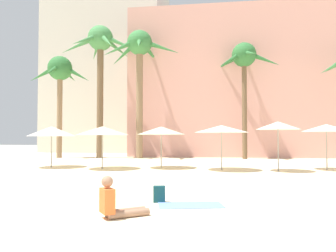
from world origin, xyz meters
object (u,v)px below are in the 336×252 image
object	(u,v)px
cafe_umbrella_4	(278,126)
cafe_umbrella_5	(326,128)
cafe_umbrella_0	(221,129)
person_far_left	(116,203)
backpack	(159,194)
palm_tree_center	(101,50)
palm_tree_far_right	(244,62)
palm_tree_far_left	(60,75)
beach_towel	(191,205)
cafe_umbrella_3	(161,131)
palm_tree_left	(140,55)
cafe_umbrella_1	(52,131)
cafe_umbrella_2	(102,131)

from	to	relation	value
cafe_umbrella_4	cafe_umbrella_5	world-z (taller)	cafe_umbrella_4
cafe_umbrella_0	person_far_left	bearing A→B (deg)	-102.91
backpack	cafe_umbrella_4	bearing A→B (deg)	-40.12
palm_tree_center	cafe_umbrella_4	xyz separation A→B (m)	(12.25, -8.80, -6.48)
palm_tree_far_right	palm_tree_far_left	bearing A→B (deg)	-177.51
cafe_umbrella_5	backpack	bearing A→B (deg)	-126.83
palm_tree_center	beach_towel	bearing A→B (deg)	-64.06
cafe_umbrella_3	cafe_umbrella_4	bearing A→B (deg)	-8.52
cafe_umbrella_4	person_far_left	world-z (taller)	cafe_umbrella_4
palm_tree_left	palm_tree_center	bearing A→B (deg)	-179.51
cafe_umbrella_1	palm_tree_left	bearing A→B (deg)	69.90
person_far_left	cafe_umbrella_4	bearing A→B (deg)	27.25
beach_towel	person_far_left	size ratio (longest dim) A/B	1.54
palm_tree_center	cafe_umbrella_2	bearing A→B (deg)	-69.69
palm_tree_far_left	cafe_umbrella_0	world-z (taller)	palm_tree_far_left
backpack	person_far_left	bearing A→B (deg)	148.83
palm_tree_far_left	palm_tree_left	size ratio (longest dim) A/B	0.81
person_far_left	cafe_umbrella_3	bearing A→B (deg)	58.21
cafe_umbrella_3	backpack	bearing A→B (deg)	-81.20
palm_tree_left	person_far_left	world-z (taller)	palm_tree_left
cafe_umbrella_1	cafe_umbrella_4	size ratio (longest dim) A/B	1.08
cafe_umbrella_3	backpack	distance (m)	9.66
cafe_umbrella_5	palm_tree_left	bearing A→B (deg)	145.94
cafe_umbrella_1	cafe_umbrella_2	bearing A→B (deg)	-8.94
palm_tree_far_left	cafe_umbrella_1	bearing A→B (deg)	-66.64
cafe_umbrella_1	backpack	xyz separation A→B (m)	(7.55, -8.92, -1.79)
cafe_umbrella_1	backpack	bearing A→B (deg)	-49.74
cafe_umbrella_3	cafe_umbrella_4	world-z (taller)	cafe_umbrella_4
cafe_umbrella_5	cafe_umbrella_3	bearing A→B (deg)	-179.31
palm_tree_far_right	cafe_umbrella_0	distance (m)	10.59
palm_tree_far_right	cafe_umbrella_5	xyz separation A→B (m)	(3.38, -8.09, -5.33)
palm_tree_far_left	palm_tree_left	bearing A→B (deg)	3.36
palm_tree_far_right	person_far_left	distance (m)	21.06
palm_tree_far_left	cafe_umbrella_2	distance (m)	11.73
palm_tree_far_left	beach_towel	bearing A→B (deg)	-55.49
backpack	palm_tree_far_left	bearing A→B (deg)	21.01
palm_tree_far_left	cafe_umbrella_0	xyz separation A→B (m)	(12.79, -8.27, -4.66)
palm_tree_left	cafe_umbrella_1	distance (m)	10.88
palm_tree_center	cafe_umbrella_1	bearing A→B (deg)	-88.84
beach_towel	backpack	xyz separation A→B (m)	(-0.83, 0.30, 0.19)
palm_tree_far_left	cafe_umbrella_4	size ratio (longest dim) A/B	3.39
palm_tree_far_left	beach_towel	size ratio (longest dim) A/B	5.24
cafe_umbrella_2	backpack	world-z (taller)	cafe_umbrella_2
palm_tree_far_right	cafe_umbrella_5	world-z (taller)	palm_tree_far_right
cafe_umbrella_3	palm_tree_left	bearing A→B (deg)	110.92
palm_tree_center	beach_towel	distance (m)	21.41
palm_tree_far_right	person_far_left	bearing A→B (deg)	-102.62
palm_tree_center	person_far_left	size ratio (longest dim) A/B	10.47
cafe_umbrella_4	cafe_umbrella_0	bearing A→B (deg)	176.34
cafe_umbrella_4	cafe_umbrella_2	bearing A→B (deg)	-179.68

